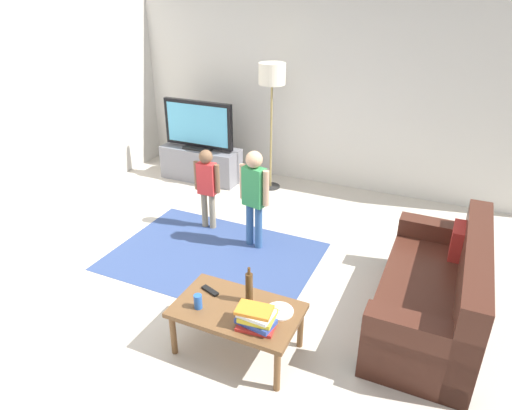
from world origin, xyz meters
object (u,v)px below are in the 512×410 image
object	(u,v)px
tv_stand	(201,164)
tv	(198,126)
tv_remote	(210,291)
soda_can	(198,302)
child_near_tv	(207,182)
bottle	(249,287)
coffee_table	(237,313)
book_stack	(256,318)
plate	(279,311)
floor_lamp	(272,81)
child_center	(254,191)
couch	(439,296)

from	to	relation	value
tv_stand	tv	world-z (taller)	tv
tv_remote	soda_can	bearing A→B (deg)	-65.27
child_near_tv	bottle	distance (m)	2.08
tv_stand	child_near_tv	bearing A→B (deg)	-55.78
tv_remote	coffee_table	bearing A→B (deg)	1.10
bottle	soda_can	distance (m)	0.42
book_stack	plate	size ratio (longest dim) A/B	1.41
floor_lamp	soda_can	world-z (taller)	floor_lamp
child_center	bottle	xyz separation A→B (m)	(0.63, -1.44, -0.13)
bottle	couch	bearing A→B (deg)	33.03
tv_stand	soda_can	distance (m)	3.66
couch	plate	distance (m)	1.45
bottle	soda_can	size ratio (longest dim) A/B	2.68
soda_can	coffee_table	bearing A→B (deg)	23.20
child_near_tv	plate	world-z (taller)	child_near_tv
floor_lamp	child_center	distance (m)	1.89
couch	floor_lamp	size ratio (longest dim) A/B	1.01
book_stack	bottle	xyz separation A→B (m)	(-0.17, 0.24, 0.06)
tv	child_near_tv	distance (m)	1.56
child_center	coffee_table	distance (m)	1.69
tv_stand	book_stack	xyz separation A→B (m)	(2.37, -3.14, 0.25)
child_near_tv	tv	bearing A→B (deg)	124.65
floor_lamp	child_near_tv	world-z (taller)	floor_lamp
tv_stand	child_center	xyz separation A→B (m)	(1.57, -1.46, 0.44)
child_center	tv_remote	world-z (taller)	child_center
tv_remote	soda_can	distance (m)	0.23
book_stack	soda_can	xyz separation A→B (m)	(-0.50, 0.00, -0.02)
book_stack	soda_can	bearing A→B (deg)	179.83
book_stack	tv_remote	xyz separation A→B (m)	(-0.52, 0.22, -0.07)
child_center	bottle	bearing A→B (deg)	-66.45
tv	coffee_table	size ratio (longest dim) A/B	1.10
bottle	soda_can	bearing A→B (deg)	-143.97
floor_lamp	coffee_table	bearing A→B (deg)	-71.44
child_center	plate	size ratio (longest dim) A/B	5.19
child_center	book_stack	size ratio (longest dim) A/B	3.68
floor_lamp	book_stack	bearing A→B (deg)	-68.63
child_center	book_stack	world-z (taller)	child_center
child_near_tv	plate	xyz separation A→B (m)	(1.59, -1.63, -0.17)
tv	book_stack	xyz separation A→B (m)	(2.37, -3.12, -0.35)
child_center	coffee_table	bearing A→B (deg)	-69.69
couch	plate	size ratio (longest dim) A/B	8.18
child_center	child_near_tv	bearing A→B (deg)	166.24
tv	floor_lamp	xyz separation A→B (m)	(1.08, 0.17, 0.70)
coffee_table	plate	distance (m)	0.34
book_stack	plate	world-z (taller)	book_stack
coffee_table	tv	bearing A→B (deg)	125.64
couch	tv_stand	bearing A→B (deg)	150.87
child_near_tv	coffee_table	xyz separation A→B (m)	(1.27, -1.73, -0.23)
tv_stand	tv	xyz separation A→B (m)	(-0.00, -0.02, 0.60)
child_near_tv	coffee_table	size ratio (longest dim) A/B	1.00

